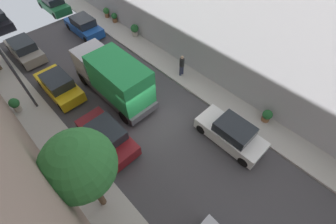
# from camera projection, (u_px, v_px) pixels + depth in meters

# --- Properties ---
(ground) EXTENTS (32.00, 32.00, 0.00)m
(ground) POSITION_uv_depth(u_px,v_px,m) (148.00, 122.00, 14.96)
(ground) COLOR #423F42
(sidewalk_left) EXTENTS (2.00, 44.00, 0.15)m
(sidewalk_left) POSITION_uv_depth(u_px,v_px,m) (80.00, 172.00, 12.70)
(sidewalk_left) COLOR #B7B2A8
(sidewalk_left) RESTS_ON ground
(sidewalk_right) EXTENTS (2.00, 44.00, 0.15)m
(sidewalk_right) POSITION_uv_depth(u_px,v_px,m) (198.00, 84.00, 17.11)
(sidewalk_right) COLOR #B7B2A8
(sidewalk_right) RESTS_ON ground
(parked_car_left_2) EXTENTS (1.78, 4.20, 1.57)m
(parked_car_left_2) POSITION_uv_depth(u_px,v_px,m) (107.00, 136.00, 13.43)
(parked_car_left_2) COLOR maroon
(parked_car_left_2) RESTS_ON ground
(parked_car_left_3) EXTENTS (1.78, 4.20, 1.57)m
(parked_car_left_3) POSITION_uv_depth(u_px,v_px,m) (59.00, 86.00, 16.11)
(parked_car_left_3) COLOR gold
(parked_car_left_3) RESTS_ON ground
(parked_car_left_4) EXTENTS (1.78, 4.20, 1.57)m
(parked_car_left_4) POSITION_uv_depth(u_px,v_px,m) (25.00, 49.00, 18.80)
(parked_car_left_4) COLOR gray
(parked_car_left_4) RESTS_ON ground
(parked_car_right_0) EXTENTS (1.78, 4.20, 1.57)m
(parked_car_right_0) POSITION_uv_depth(u_px,v_px,m) (231.00, 133.00, 13.55)
(parked_car_right_0) COLOR white
(parked_car_right_0) RESTS_ON ground
(parked_car_right_1) EXTENTS (1.78, 4.20, 1.57)m
(parked_car_right_1) POSITION_uv_depth(u_px,v_px,m) (84.00, 26.00, 21.08)
(parked_car_right_1) COLOR #194799
(parked_car_right_1) RESTS_ON ground
(parked_car_right_2) EXTENTS (1.78, 4.20, 1.57)m
(parked_car_right_2) POSITION_uv_depth(u_px,v_px,m) (54.00, 4.00, 23.78)
(parked_car_right_2) COLOR #1E6638
(parked_car_right_2) RESTS_ON ground
(delivery_truck) EXTENTS (2.26, 6.60, 3.38)m
(delivery_truck) POSITION_uv_depth(u_px,v_px,m) (114.00, 78.00, 15.06)
(delivery_truck) COLOR #4C4C51
(delivery_truck) RESTS_ON ground
(pedestrian) EXTENTS (0.40, 0.36, 1.72)m
(pedestrian) POSITION_uv_depth(u_px,v_px,m) (182.00, 65.00, 17.00)
(pedestrian) COLOR #2D334C
(pedestrian) RESTS_ON sidewalk_right
(street_tree_0) EXTENTS (2.83, 2.83, 5.52)m
(street_tree_0) POSITION_uv_depth(u_px,v_px,m) (80.00, 166.00, 8.43)
(street_tree_0) COLOR brown
(street_tree_0) RESTS_ON sidewalk_left
(potted_plant_0) EXTENTS (0.70, 0.70, 1.06)m
(potted_plant_0) POSITION_uv_depth(u_px,v_px,m) (135.00, 30.00, 20.66)
(potted_plant_0) COLOR #B2A899
(potted_plant_0) RESTS_ON sidewalk_right
(potted_plant_1) EXTENTS (0.64, 0.64, 1.01)m
(potted_plant_1) POSITION_uv_depth(u_px,v_px,m) (15.00, 104.00, 15.01)
(potted_plant_1) COLOR #B2A899
(potted_plant_1) RESTS_ON sidewalk_left
(potted_plant_2) EXTENTS (0.59, 0.59, 0.93)m
(potted_plant_2) POSITION_uv_depth(u_px,v_px,m) (106.00, 12.00, 22.84)
(potted_plant_2) COLOR brown
(potted_plant_2) RESTS_ON sidewalk_right
(potted_plant_3) EXTENTS (0.62, 0.62, 0.87)m
(potted_plant_3) POSITION_uv_depth(u_px,v_px,m) (267.00, 116.00, 14.54)
(potted_plant_3) COLOR brown
(potted_plant_3) RESTS_ON sidewalk_right
(potted_plant_4) EXTENTS (0.56, 0.56, 0.88)m
(potted_plant_4) POSITION_uv_depth(u_px,v_px,m) (114.00, 17.00, 22.29)
(potted_plant_4) COLOR brown
(potted_plant_4) RESTS_ON sidewalk_right
(lamp_post) EXTENTS (0.44, 0.44, 5.73)m
(lamp_post) POSITION_uv_depth(u_px,v_px,m) (7.00, 62.00, 12.76)
(lamp_post) COLOR #333338
(lamp_post) RESTS_ON sidewalk_left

